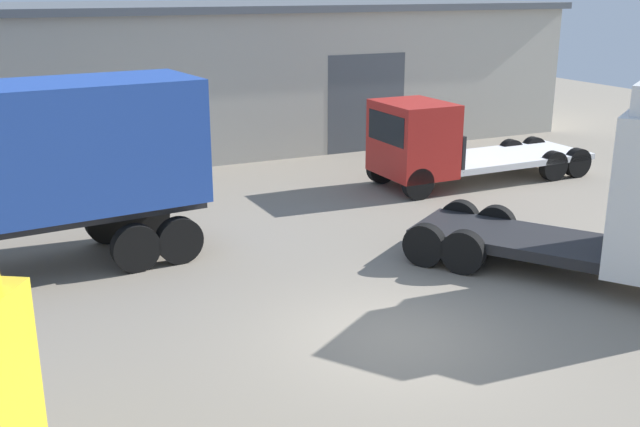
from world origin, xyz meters
The scene contains 3 objects.
ground_plane centered at (0.00, 0.00, 0.00)m, with size 60.00×60.00×0.00m, color gray.
warehouse_building centered at (0.00, 18.77, 2.67)m, with size 32.71×10.04×5.33m.
flatbed_truck_red centered at (6.70, 8.54, 1.29)m, with size 7.25×2.47×2.68m.
Camera 1 is at (-6.29, -10.35, 6.01)m, focal length 42.00 mm.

